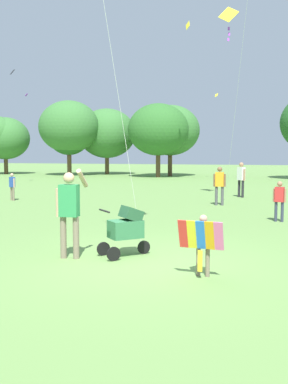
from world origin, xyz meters
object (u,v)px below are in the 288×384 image
object	(u,v)px
child_with_butterfly_kite	(203,239)
kite_green_novelty	(229,23)
person_kid_running	(12,184)
person_adult_flyer	(69,207)
person_red_shirt	(220,183)
person_back_turned	(279,198)
stroller	(126,227)
person_sitting_far	(241,177)

from	to	relation	value
child_with_butterfly_kite	kite_green_novelty	bearing A→B (deg)	91.34
kite_green_novelty	child_with_butterfly_kite	bearing A→B (deg)	-88.66
person_kid_running	person_adult_flyer	bearing A→B (deg)	-54.44
person_red_shirt	person_back_turned	world-z (taller)	person_red_shirt
person_adult_flyer	stroller	distance (m)	1.22
stroller	person_red_shirt	world-z (taller)	person_red_shirt
person_kid_running	kite_green_novelty	bearing A→B (deg)	13.97
person_sitting_far	stroller	bearing A→B (deg)	-99.09
person_sitting_far	person_back_turned	bearing A→B (deg)	-79.39
person_kid_running	person_back_turned	bearing A→B (deg)	-16.98
person_adult_flyer	person_sitting_far	bearing A→B (deg)	76.70
person_red_shirt	person_sitting_far	size ratio (longest dim) A/B	0.94
person_red_shirt	kite_green_novelty	bearing A→B (deg)	84.92
kite_green_novelty	person_sitting_far	bearing A→B (deg)	67.86
person_kid_running	stroller	bearing A→B (deg)	-48.88
person_kid_running	person_back_turned	world-z (taller)	person_back_turned
stroller	person_kid_running	bearing A→B (deg)	131.12
stroller	kite_green_novelty	bearing A→B (deg)	82.73
kite_green_novelty	person_sitting_far	size ratio (longest dim) A/B	5.13
kite_green_novelty	person_sitting_far	distance (m)	6.67
stroller	kite_green_novelty	xyz separation A→B (m)	(1.38, 10.86, 6.82)
person_sitting_far	child_with_butterfly_kite	bearing A→B (deg)	-91.28
stroller	person_sitting_far	distance (m)	12.45
stroller	person_kid_running	distance (m)	11.47
child_with_butterfly_kite	person_red_shirt	distance (m)	10.18
stroller	kite_green_novelty	distance (m)	12.90
person_adult_flyer	person_red_shirt	xyz separation A→B (m)	(2.27, 9.48, -0.14)
person_back_turned	person_kid_running	bearing A→B (deg)	163.02
person_adult_flyer	stroller	bearing A→B (deg)	23.21
child_with_butterfly_kite	person_back_turned	xyz separation A→B (m)	(1.60, 6.48, 0.08)
person_kid_running	person_back_turned	size ratio (longest dim) A/B	0.96
person_back_turned	stroller	bearing A→B (deg)	-121.49
person_adult_flyer	person_back_turned	world-z (taller)	person_adult_flyer
kite_green_novelty	person_kid_running	distance (m)	11.40
person_sitting_far	person_back_turned	world-z (taller)	person_sitting_far
person_kid_running	person_back_turned	xyz separation A→B (m)	(10.81, -3.30, 0.03)
child_with_butterfly_kite	person_back_turned	distance (m)	6.68
person_sitting_far	person_back_turned	distance (m)	7.08
person_back_turned	person_adult_flyer	bearing A→B (deg)	-126.71
child_with_butterfly_kite	person_back_turned	world-z (taller)	person_back_turned
child_with_butterfly_kite	person_red_shirt	xyz separation A→B (m)	(-0.44, 10.17, 0.24)
person_sitting_far	person_adult_flyer	bearing A→B (deg)	-103.30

